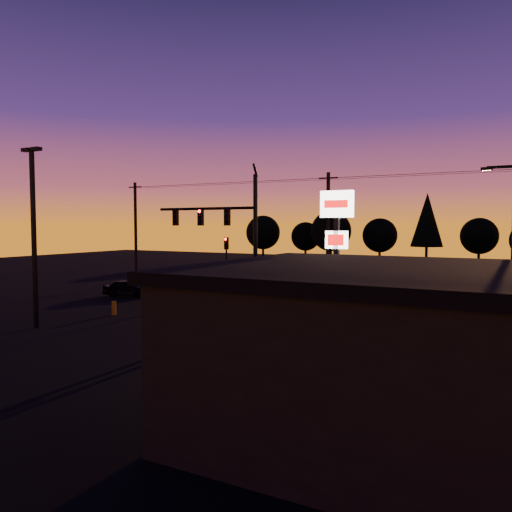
{
  "coord_description": "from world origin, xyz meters",
  "views": [
    {
      "loc": [
        14.43,
        -19.9,
        5.27
      ],
      "look_at": [
        1.0,
        5.0,
        3.5
      ],
      "focal_mm": 35.0,
      "sensor_mm": 36.0,
      "label": 1
    }
  ],
  "objects_px": {
    "bollard": "(114,308)",
    "suv_parked": "(398,354)",
    "traffic_signal_mast": "(230,231)",
    "car_mid": "(241,301)",
    "car_left": "(128,288)",
    "pylon_sign": "(337,233)",
    "parking_lot_light": "(34,225)",
    "car_right": "(359,301)",
    "secondary_signal": "(226,257)",
    "streetlight": "(511,244)"
  },
  "relations": [
    {
      "from": "traffic_signal_mast",
      "to": "bollard",
      "type": "distance_m",
      "value": 8.31
    },
    {
      "from": "car_mid",
      "to": "car_right",
      "type": "height_order",
      "value": "car_right"
    },
    {
      "from": "secondary_signal",
      "to": "car_right",
      "type": "xyz_separation_m",
      "value": [
        10.65,
        -1.95,
        -2.19
      ]
    },
    {
      "from": "streetlight",
      "to": "car_mid",
      "type": "bearing_deg",
      "value": 177.3
    },
    {
      "from": "traffic_signal_mast",
      "to": "secondary_signal",
      "type": "relative_size",
      "value": 1.97
    },
    {
      "from": "pylon_sign",
      "to": "car_left",
      "type": "height_order",
      "value": "pylon_sign"
    },
    {
      "from": "car_right",
      "to": "streetlight",
      "type": "bearing_deg",
      "value": 76.43
    },
    {
      "from": "car_mid",
      "to": "suv_parked",
      "type": "relative_size",
      "value": 0.7
    },
    {
      "from": "bollard",
      "to": "car_left",
      "type": "bearing_deg",
      "value": 126.83
    },
    {
      "from": "traffic_signal_mast",
      "to": "parking_lot_light",
      "type": "bearing_deg",
      "value": -136.63
    },
    {
      "from": "bollard",
      "to": "suv_parked",
      "type": "xyz_separation_m",
      "value": [
        17.27,
        -4.0,
        0.35
      ]
    },
    {
      "from": "traffic_signal_mast",
      "to": "car_mid",
      "type": "distance_m",
      "value": 4.87
    },
    {
      "from": "parking_lot_light",
      "to": "pylon_sign",
      "type": "distance_m",
      "value": 15.19
    },
    {
      "from": "traffic_signal_mast",
      "to": "car_left",
      "type": "relative_size",
      "value": 2.4
    },
    {
      "from": "parking_lot_light",
      "to": "pylon_sign",
      "type": "xyz_separation_m",
      "value": [
        14.5,
        4.5,
        -0.36
      ]
    },
    {
      "from": "parking_lot_light",
      "to": "car_mid",
      "type": "bearing_deg",
      "value": 53.31
    },
    {
      "from": "streetlight",
      "to": "suv_parked",
      "type": "bearing_deg",
      "value": -112.62
    },
    {
      "from": "car_left",
      "to": "suv_parked",
      "type": "distance_m",
      "value": 24.09
    },
    {
      "from": "streetlight",
      "to": "bollard",
      "type": "bearing_deg",
      "value": -169.31
    },
    {
      "from": "secondary_signal",
      "to": "streetlight",
      "type": "distance_m",
      "value": 19.89
    },
    {
      "from": "secondary_signal",
      "to": "bollard",
      "type": "distance_m",
      "value": 10.3
    },
    {
      "from": "car_left",
      "to": "pylon_sign",
      "type": "bearing_deg",
      "value": -127.84
    },
    {
      "from": "secondary_signal",
      "to": "car_left",
      "type": "xyz_separation_m",
      "value": [
        -6.23,
        -3.73,
        -2.25
      ]
    },
    {
      "from": "traffic_signal_mast",
      "to": "bollard",
      "type": "xyz_separation_m",
      "value": [
        -6.54,
        -2.37,
        -4.53
      ]
    },
    {
      "from": "car_left",
      "to": "streetlight",
      "type": "bearing_deg",
      "value": -114.02
    },
    {
      "from": "bollard",
      "to": "car_mid",
      "type": "relative_size",
      "value": 0.21
    },
    {
      "from": "car_right",
      "to": "suv_parked",
      "type": "bearing_deg",
      "value": 35.16
    },
    {
      "from": "car_mid",
      "to": "streetlight",
      "type": "bearing_deg",
      "value": -88.42
    },
    {
      "from": "pylon_sign",
      "to": "streetlight",
      "type": "relative_size",
      "value": 0.85
    },
    {
      "from": "traffic_signal_mast",
      "to": "car_right",
      "type": "bearing_deg",
      "value": 43.97
    },
    {
      "from": "car_mid",
      "to": "suv_parked",
      "type": "bearing_deg",
      "value": -122.91
    },
    {
      "from": "secondary_signal",
      "to": "parking_lot_light",
      "type": "height_order",
      "value": "parking_lot_light"
    },
    {
      "from": "pylon_sign",
      "to": "car_right",
      "type": "distance_m",
      "value": 9.19
    },
    {
      "from": "secondary_signal",
      "to": "pylon_sign",
      "type": "relative_size",
      "value": 0.64
    },
    {
      "from": "parking_lot_light",
      "to": "pylon_sign",
      "type": "relative_size",
      "value": 1.34
    },
    {
      "from": "pylon_sign",
      "to": "car_left",
      "type": "xyz_separation_m",
      "value": [
        -18.23,
        6.25,
        -4.3
      ]
    },
    {
      "from": "traffic_signal_mast",
      "to": "car_right",
      "type": "height_order",
      "value": "traffic_signal_mast"
    },
    {
      "from": "pylon_sign",
      "to": "bollard",
      "type": "xyz_separation_m",
      "value": [
        -13.64,
        0.12,
        -4.51
      ]
    },
    {
      "from": "streetlight",
      "to": "suv_parked",
      "type": "xyz_separation_m",
      "value": [
        -3.28,
        -7.87,
        -3.67
      ]
    },
    {
      "from": "parking_lot_light",
      "to": "car_right",
      "type": "xyz_separation_m",
      "value": [
        13.15,
        12.54,
        -4.6
      ]
    },
    {
      "from": "car_mid",
      "to": "car_right",
      "type": "xyz_separation_m",
      "value": [
        6.3,
        3.35,
        0.04
      ]
    },
    {
      "from": "suv_parked",
      "to": "car_mid",
      "type": "bearing_deg",
      "value": 134.25
    },
    {
      "from": "car_mid",
      "to": "car_right",
      "type": "bearing_deg",
      "value": -57.73
    },
    {
      "from": "streetlight",
      "to": "secondary_signal",
      "type": "bearing_deg",
      "value": 162.44
    },
    {
      "from": "car_mid",
      "to": "car_right",
      "type": "relative_size",
      "value": 0.83
    },
    {
      "from": "suv_parked",
      "to": "streetlight",
      "type": "bearing_deg",
      "value": 58.82
    },
    {
      "from": "secondary_signal",
      "to": "car_mid",
      "type": "height_order",
      "value": "secondary_signal"
    },
    {
      "from": "bollard",
      "to": "car_left",
      "type": "relative_size",
      "value": 0.22
    },
    {
      "from": "car_mid",
      "to": "secondary_signal",
      "type": "bearing_deg",
      "value": 43.64
    },
    {
      "from": "parking_lot_light",
      "to": "bollard",
      "type": "bearing_deg",
      "value": 79.48
    }
  ]
}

